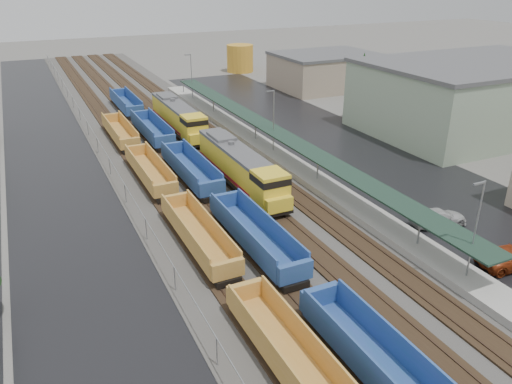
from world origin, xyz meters
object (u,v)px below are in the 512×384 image
(locomotive_trail, at_px, (179,118))
(well_string_yellow, at_px, (236,285))
(storage_tank, at_px, (240,58))
(well_string_blue, at_px, (255,236))
(locomotive_lead, at_px, (241,168))
(parked_car_east_c, at_px, (439,218))

(locomotive_trail, distance_m, well_string_yellow, 39.03)
(well_string_yellow, xyz_separation_m, storage_tank, (34.13, 76.79, 1.78))
(well_string_blue, bearing_deg, locomotive_trail, 83.03)
(locomotive_trail, height_order, well_string_yellow, locomotive_trail)
(locomotive_lead, relative_size, storage_tank, 3.16)
(well_string_yellow, bearing_deg, locomotive_lead, 65.03)
(well_string_yellow, relative_size, storage_tank, 15.54)
(locomotive_lead, relative_size, well_string_blue, 0.17)
(locomotive_trail, bearing_deg, well_string_yellow, -101.83)
(well_string_blue, distance_m, parked_car_east_c, 16.62)
(well_string_blue, bearing_deg, well_string_yellow, -126.26)
(well_string_yellow, bearing_deg, storage_tank, 66.03)
(locomotive_lead, distance_m, storage_tank, 65.09)
(locomotive_trail, xyz_separation_m, well_string_yellow, (-8.00, -38.18, -1.12))
(well_string_blue, bearing_deg, locomotive_lead, 71.17)
(locomotive_trail, distance_m, storage_tank, 46.62)
(well_string_yellow, height_order, parked_car_east_c, well_string_yellow)
(storage_tank, xyz_separation_m, parked_car_east_c, (-13.82, -74.53, -2.17))
(well_string_blue, xyz_separation_m, storage_tank, (30.13, 71.33, 1.72))
(locomotive_trail, height_order, well_string_blue, locomotive_trail)
(locomotive_lead, xyz_separation_m, well_string_blue, (-4.00, -11.73, -1.06))
(storage_tank, bearing_deg, well_string_yellow, -113.97)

